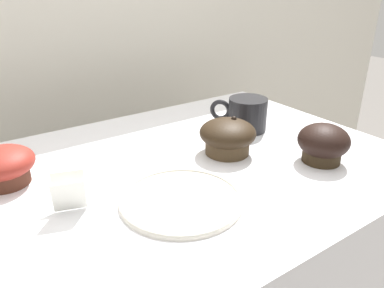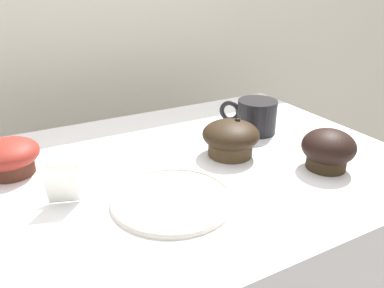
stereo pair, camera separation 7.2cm
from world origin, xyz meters
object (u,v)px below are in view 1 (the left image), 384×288
object	(u,v)px
muffin_back_left	(3,166)
coffee_cup	(246,113)
muffin_front_center	(228,136)
serving_plate	(181,199)
muffin_back_right	(323,143)

from	to	relation	value
muffin_back_left	coffee_cup	size ratio (longest dim) A/B	0.90
muffin_front_center	muffin_back_left	distance (m)	0.42
muffin_back_left	serving_plate	bearing A→B (deg)	-45.44
coffee_cup	muffin_back_right	bearing A→B (deg)	-87.63
muffin_front_center	muffin_back_left	size ratio (longest dim) A/B	1.07
muffin_back_left	muffin_back_right	world-z (taller)	muffin_back_right
coffee_cup	serving_plate	bearing A→B (deg)	-149.31
muffin_front_center	muffin_back_left	bearing A→B (deg)	162.88
muffin_back_left	serving_plate	xyz separation A→B (m)	(0.22, -0.23, -0.03)
coffee_cup	serving_plate	distance (m)	0.35
muffin_front_center	serving_plate	xyz separation A→B (m)	(-0.18, -0.10, -0.03)
muffin_front_center	coffee_cup	size ratio (longest dim) A/B	0.96
muffin_back_left	coffee_cup	bearing A→B (deg)	-5.21
muffin_back_left	serving_plate	world-z (taller)	muffin_back_left
muffin_back_right	serving_plate	distance (m)	0.32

